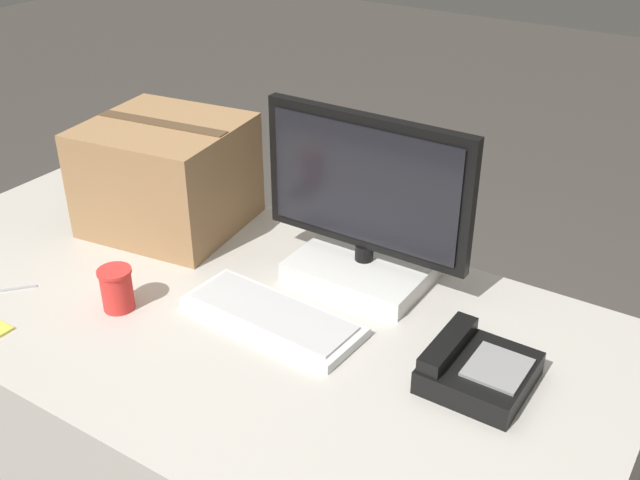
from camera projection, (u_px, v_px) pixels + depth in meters
The scene contains 6 objects.
office_desk at pixel (230, 422), 1.86m from camera, with size 1.80×0.90×0.72m.
monitor at pixel (365, 219), 1.71m from camera, with size 0.51×0.25×0.40m.
keyboard at pixel (272, 316), 1.62m from camera, with size 0.42×0.18×0.03m.
desk_phone at pixel (476, 369), 1.44m from camera, with size 0.19×0.20×0.08m.
paper_cup_right at pixel (117, 289), 1.65m from camera, with size 0.08×0.08×0.10m.
cardboard_box at pixel (167, 175), 1.95m from camera, with size 0.42×0.40×0.29m.
Camera 1 is at (0.95, -1.06, 1.67)m, focal length 42.00 mm.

